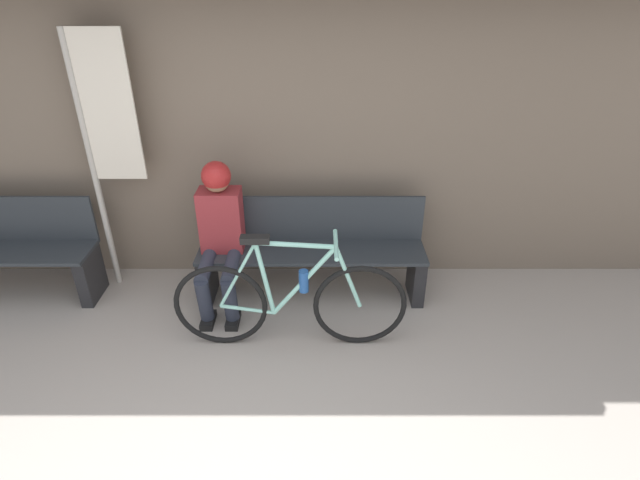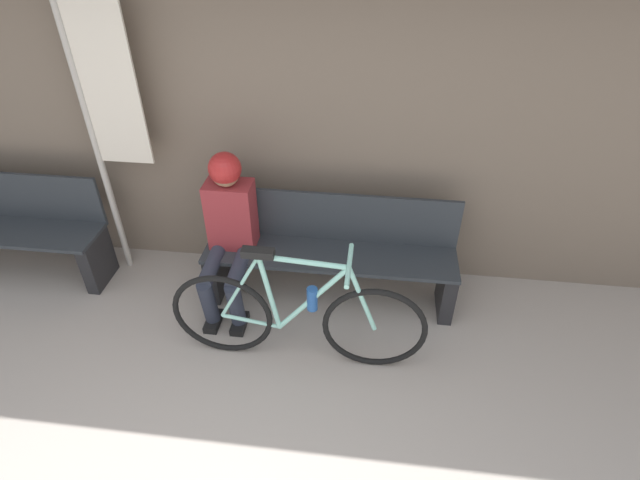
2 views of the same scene
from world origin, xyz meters
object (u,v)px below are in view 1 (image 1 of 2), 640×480
at_px(person_seated, 219,228).
at_px(banner_pole, 103,132).
at_px(park_bench_near, 312,251).
at_px(bicycle, 290,302).

height_order(person_seated, banner_pole, banner_pole).
distance_m(park_bench_near, bicycle, 0.68).
height_order(park_bench_near, bicycle, bicycle).
height_order(park_bench_near, person_seated, person_seated).
bearing_deg(bicycle, park_bench_near, 77.49).
relative_size(park_bench_near, bicycle, 1.10).
xyz_separation_m(park_bench_near, person_seated, (-0.73, -0.12, 0.29)).
relative_size(person_seated, banner_pole, 0.57).
distance_m(park_bench_near, person_seated, 0.79).
height_order(park_bench_near, banner_pole, banner_pole).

